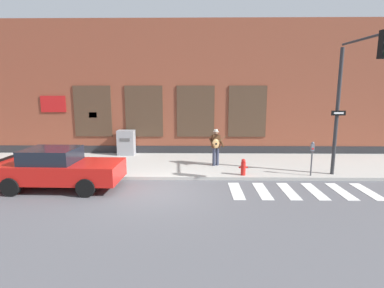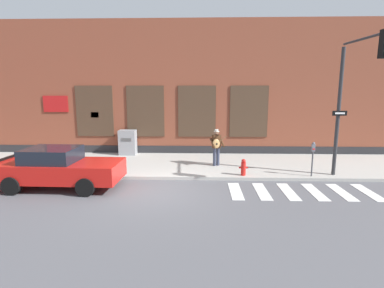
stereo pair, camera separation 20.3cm
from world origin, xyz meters
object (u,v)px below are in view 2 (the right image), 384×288
Objects in this scene: red_car at (58,168)px; fire_hydrant at (243,167)px; utility_box at (128,142)px; traffic_light at (355,85)px; parking_meter at (313,154)px; busker at (216,145)px.

fire_hydrant is at bearing 11.38° from red_car.
fire_hydrant is at bearing -34.41° from utility_box.
traffic_light reaches higher than fire_hydrant.
parking_meter is at bearing 7.98° from red_car.
busker reaches higher than red_car.
busker reaches higher than parking_meter.
busker is 0.32× the size of traffic_light.
parking_meter reaches higher than red_car.
traffic_light is (11.04, 0.65, 3.06)m from red_car.
traffic_light is 3.75× the size of parking_meter.
busker reaches higher than fire_hydrant.
traffic_light is at bearing 3.35° from red_car.
parking_meter reaches higher than utility_box.
red_car is 0.86× the size of traffic_light.
red_car is 2.69× the size of busker.
busker is 5.35m from utility_box.
busker reaches higher than utility_box.
fire_hydrant is (-2.81, 0.04, -0.60)m from parking_meter.
parking_meter is at bearing -0.88° from fire_hydrant.
red_car is at bearing -172.02° from parking_meter.
traffic_light reaches higher than busker.
traffic_light is at bearing -25.92° from busker.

